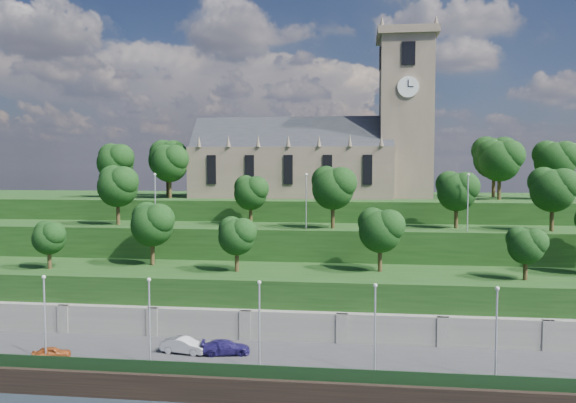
# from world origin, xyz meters

# --- Properties ---
(promenade) EXTENTS (160.00, 12.00, 2.00)m
(promenade) POSITION_xyz_m (0.00, 6.00, 1.00)
(promenade) COLOR #2D2D30
(promenade) RESTS_ON ground
(quay_wall) EXTENTS (160.00, 0.50, 2.20)m
(quay_wall) POSITION_xyz_m (0.00, -0.05, 1.10)
(quay_wall) COLOR black
(quay_wall) RESTS_ON ground
(fence) EXTENTS (160.00, 0.10, 1.20)m
(fence) POSITION_xyz_m (0.00, 0.60, 2.60)
(fence) COLOR black
(fence) RESTS_ON promenade
(retaining_wall) EXTENTS (160.00, 2.10, 5.00)m
(retaining_wall) POSITION_xyz_m (0.00, 11.97, 2.50)
(retaining_wall) COLOR slate
(retaining_wall) RESTS_ON ground
(embankment_lower) EXTENTS (160.00, 12.00, 8.00)m
(embankment_lower) POSITION_xyz_m (0.00, 18.00, 4.00)
(embankment_lower) COLOR #153511
(embankment_lower) RESTS_ON ground
(embankment_upper) EXTENTS (160.00, 10.00, 12.00)m
(embankment_upper) POSITION_xyz_m (0.00, 29.00, 6.00)
(embankment_upper) COLOR #153511
(embankment_upper) RESTS_ON ground
(hilltop) EXTENTS (160.00, 32.00, 15.00)m
(hilltop) POSITION_xyz_m (0.00, 50.00, 7.50)
(hilltop) COLOR #153511
(hilltop) RESTS_ON ground
(church) EXTENTS (38.60, 12.35, 27.60)m
(church) POSITION_xyz_m (0.79, 45.98, 22.52)
(church) COLOR #6D5C4C
(church) RESTS_ON hilltop
(trees_lower) EXTENTS (67.71, 8.55, 7.93)m
(trees_lower) POSITION_xyz_m (4.74, 18.68, 12.83)
(trees_lower) COLOR #322713
(trees_lower) RESTS_ON embankment_lower
(trees_upper) EXTENTS (62.24, 7.98, 8.16)m
(trees_upper) POSITION_xyz_m (3.54, 28.01, 17.28)
(trees_upper) COLOR #322713
(trees_upper) RESTS_ON embankment_upper
(trees_hilltop) EXTENTS (75.27, 16.17, 9.97)m
(trees_hilltop) POSITION_xyz_m (3.62, 44.92, 21.28)
(trees_hilltop) COLOR #322713
(trees_hilltop) RESTS_ON hilltop
(lamp_posts_promenade) EXTENTS (60.36, 0.36, 8.03)m
(lamp_posts_promenade) POSITION_xyz_m (-2.00, 2.50, 6.63)
(lamp_posts_promenade) COLOR #B2B2B7
(lamp_posts_promenade) RESTS_ON promenade
(lamp_posts_upper) EXTENTS (40.36, 0.36, 7.11)m
(lamp_posts_upper) POSITION_xyz_m (-0.00, 26.00, 16.15)
(lamp_posts_upper) COLOR #B2B2B7
(lamp_posts_upper) RESTS_ON embankment_upper
(car_left) EXTENTS (3.68, 2.59, 1.16)m
(car_left) POSITION_xyz_m (-21.79, 3.11, 2.58)
(car_left) COLOR #994319
(car_left) RESTS_ON promenade
(car_middle) EXTENTS (4.68, 2.23, 1.48)m
(car_middle) POSITION_xyz_m (-10.02, 6.30, 2.74)
(car_middle) COLOR #9D9CA1
(car_middle) RESTS_ON promenade
(car_right) EXTENTS (4.89, 2.73, 1.34)m
(car_right) POSITION_xyz_m (-5.95, 6.44, 2.67)
(car_right) COLOR #1E164F
(car_right) RESTS_ON promenade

